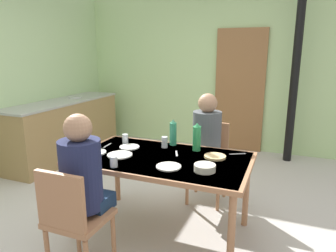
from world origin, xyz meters
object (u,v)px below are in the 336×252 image
object	(u,v)px
dining_table	(162,164)
water_bottle_green_far	(197,138)
serving_bowl_center	(205,168)
chair_far_diner	(209,157)
water_bottle_green_near	(173,133)
person_far_diner	(206,135)
kitchen_counter	(64,129)
person_near_diner	(82,173)
chair_near_diner	(73,217)

from	to	relation	value
dining_table	water_bottle_green_far	size ratio (longest dim) A/B	5.78
water_bottle_green_far	serving_bowl_center	world-z (taller)	water_bottle_green_far
chair_far_diner	water_bottle_green_near	world-z (taller)	water_bottle_green_near
dining_table	person_far_diner	distance (m)	0.72
water_bottle_green_near	water_bottle_green_far	size ratio (longest dim) A/B	0.98
person_far_diner	water_bottle_green_far	world-z (taller)	person_far_diner
water_bottle_green_near	kitchen_counter	bearing A→B (deg)	155.82
person_far_diner	water_bottle_green_near	distance (m)	0.40
water_bottle_green_far	person_far_diner	bearing A→B (deg)	90.46
kitchen_counter	water_bottle_green_far	bearing A→B (deg)	-23.36
person_near_diner	person_far_diner	world-z (taller)	same
water_bottle_green_near	water_bottle_green_far	world-z (taller)	water_bottle_green_far
person_near_diner	serving_bowl_center	xyz separation A→B (m)	(0.78, 0.49, -0.03)
person_near_diner	serving_bowl_center	bearing A→B (deg)	32.14
water_bottle_green_near	serving_bowl_center	distance (m)	0.74
chair_far_diner	person_far_diner	size ratio (longest dim) A/B	1.13
dining_table	serving_bowl_center	bearing A→B (deg)	-21.72
kitchen_counter	person_far_diner	distance (m)	2.61
dining_table	serving_bowl_center	xyz separation A→B (m)	(0.44, -0.18, 0.09)
chair_near_diner	person_near_diner	distance (m)	0.31
chair_near_diner	water_bottle_green_near	world-z (taller)	water_bottle_green_near
kitchen_counter	dining_table	distance (m)	2.65
kitchen_counter	chair_near_diner	xyz separation A→B (m)	(1.92, -2.18, 0.05)
person_near_diner	water_bottle_green_near	world-z (taller)	person_near_diner
chair_near_diner	water_bottle_green_far	distance (m)	1.29
kitchen_counter	water_bottle_green_near	distance (m)	2.47
chair_near_diner	dining_table	bearing A→B (deg)	66.86
person_near_diner	water_bottle_green_far	bearing A→B (deg)	59.26
dining_table	water_bottle_green_far	world-z (taller)	water_bottle_green_far
chair_far_diner	serving_bowl_center	xyz separation A→B (m)	(0.21, -0.98, 0.26)
kitchen_counter	person_near_diner	xyz separation A→B (m)	(1.92, -2.04, 0.33)
chair_near_diner	person_near_diner	world-z (taller)	person_near_diner
chair_near_diner	serving_bowl_center	bearing A→B (deg)	38.74
chair_near_diner	water_bottle_green_near	distance (m)	1.27
kitchen_counter	water_bottle_green_far	xyz separation A→B (m)	(2.49, -1.08, 0.40)
serving_bowl_center	water_bottle_green_far	bearing A→B (deg)	113.71
person_far_diner	water_bottle_green_far	xyz separation A→B (m)	(0.00, -0.37, 0.07)
water_bottle_green_far	serving_bowl_center	xyz separation A→B (m)	(0.21, -0.47, -0.10)
serving_bowl_center	chair_near_diner	bearing A→B (deg)	-141.26
person_near_diner	water_bottle_green_near	distance (m)	1.09
dining_table	water_bottle_green_near	bearing A→B (deg)	95.59
serving_bowl_center	chair_far_diner	bearing A→B (deg)	102.19
person_near_diner	dining_table	bearing A→B (deg)	62.77
kitchen_counter	chair_far_diner	bearing A→B (deg)	-12.94
person_near_diner	person_far_diner	bearing A→B (deg)	66.81
kitchen_counter	dining_table	size ratio (longest dim) A/B	1.39
dining_table	person_far_diner	world-z (taller)	person_far_diner
chair_near_diner	serving_bowl_center	distance (m)	1.04
dining_table	water_bottle_green_near	xyz separation A→B (m)	(-0.04, 0.38, 0.19)
person_far_diner	serving_bowl_center	distance (m)	0.87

